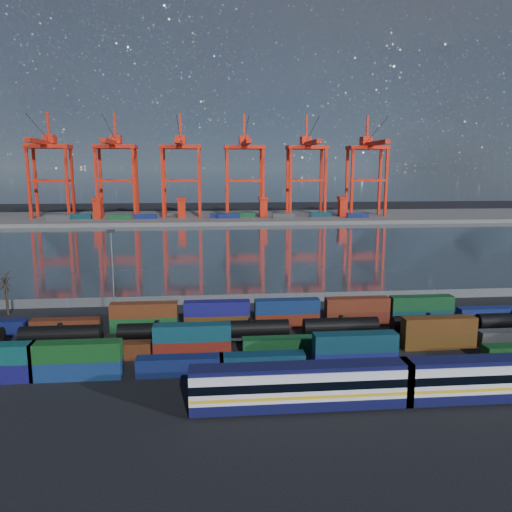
{
  "coord_description": "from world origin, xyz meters",
  "views": [
    {
      "loc": [
        -10.01,
        -76.55,
        28.87
      ],
      "look_at": [
        0.0,
        30.0,
        10.0
      ],
      "focal_mm": 35.0,
      "sensor_mm": 36.0,
      "label": 1
    }
  ],
  "objects": [
    {
      "name": "container_row_mid",
      "position": [
        14.2,
        -2.19,
        2.1
      ],
      "size": [
        141.34,
        2.43,
        5.18
      ],
      "color": "#434648",
      "rests_on": "ground"
    },
    {
      "name": "gantry_cranes",
      "position": [
        -7.5,
        203.45,
        35.71
      ],
      "size": [
        197.41,
        43.02,
        58.26
      ],
      "color": "red",
      "rests_on": "ground"
    },
    {
      "name": "harbor_water",
      "position": [
        0.0,
        105.0,
        0.01
      ],
      "size": [
        700.0,
        700.0,
        0.0
      ],
      "primitive_type": "plane",
      "color": "#28343A",
      "rests_on": "ground"
    },
    {
      "name": "tanker_string",
      "position": [
        -11.15,
        3.67,
        2.05
      ],
      "size": [
        121.79,
        2.86,
        4.09
      ],
      "color": "black",
      "rests_on": "ground"
    },
    {
      "name": "yard_light_mast",
      "position": [
        -30.0,
        26.0,
        9.3
      ],
      "size": [
        1.6,
        0.4,
        16.6
      ],
      "color": "slate",
      "rests_on": "ground"
    },
    {
      "name": "bare_tree",
      "position": [
        -50.42,
        23.8,
        4.47
      ],
      "size": [
        2.37,
        2.42,
        8.89
      ],
      "color": "black",
      "rests_on": "ground"
    },
    {
      "name": "container_row_north",
      "position": [
        -4.44,
        11.16,
        2.21
      ],
      "size": [
        115.92,
        2.42,
        5.16
      ],
      "color": "navy",
      "rests_on": "ground"
    },
    {
      "name": "straddle_carriers",
      "position": [
        -2.5,
        200.0,
        7.82
      ],
      "size": [
        140.0,
        7.0,
        11.1
      ],
      "color": "red",
      "rests_on": "far_quay"
    },
    {
      "name": "far_quay",
      "position": [
        0.0,
        210.0,
        1.0
      ],
      "size": [
        700.0,
        70.0,
        2.0
      ],
      "primitive_type": "cube",
      "color": "#514F4C",
      "rests_on": "ground"
    },
    {
      "name": "quay_containers",
      "position": [
        -11.0,
        195.46,
        3.3
      ],
      "size": [
        172.58,
        10.99,
        2.6
      ],
      "color": "navy",
      "rests_on": "far_quay"
    },
    {
      "name": "ground",
      "position": [
        0.0,
        0.0,
        0.0
      ],
      "size": [
        700.0,
        700.0,
        0.0
      ],
      "primitive_type": "plane",
      "color": "black",
      "rests_on": "ground"
    },
    {
      "name": "distant_mountains",
      "position": [
        63.02,
        1600.0,
        220.29
      ],
      "size": [
        2470.0,
        1100.0,
        520.0
      ],
      "color": "#1E2630",
      "rests_on": "ground"
    },
    {
      "name": "waterfront_fence",
      "position": [
        -0.0,
        28.0,
        1.0
      ],
      "size": [
        160.12,
        0.12,
        2.2
      ],
      "color": "#595B5E",
      "rests_on": "ground"
    },
    {
      "name": "container_row_south",
      "position": [
        -17.52,
        -9.04,
        2.21
      ],
      "size": [
        140.43,
        2.49,
        5.31
      ],
      "color": "#434649",
      "rests_on": "ground"
    },
    {
      "name": "passenger_train",
      "position": [
        26.72,
        -20.91,
        2.87
      ],
      "size": [
        78.97,
        3.33,
        5.71
      ],
      "color": "silver",
      "rests_on": "ground"
    }
  ]
}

